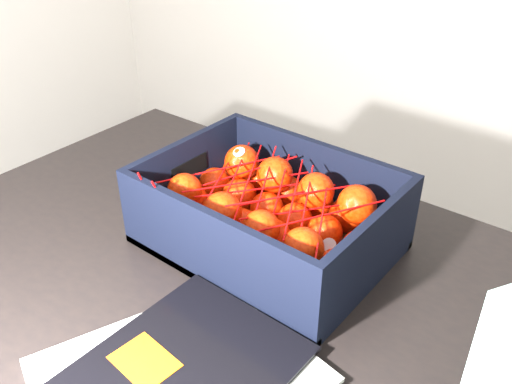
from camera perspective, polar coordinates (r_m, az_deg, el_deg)
The scene contains 5 objects.
table at distance 0.82m, azimuth -0.87°, elevation -17.15°, with size 1.22×0.83×0.75m.
magazine_stack at distance 0.66m, azimuth -8.41°, elevation -18.96°, with size 0.32×0.34×0.02m.
produce_crate at distance 0.83m, azimuth 1.30°, elevation -3.15°, with size 0.36×0.27×0.13m.
clementine_heap at distance 0.83m, azimuth 1.45°, elevation -2.55°, with size 0.34×0.25×0.10m.
mesh_net at distance 0.80m, azimuth 0.62°, elevation 0.17°, with size 0.29×0.24×0.09m.
Camera 1 is at (0.57, -0.09, 1.27)m, focal length 38.27 mm.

